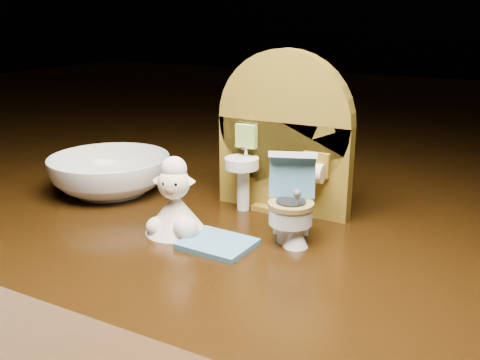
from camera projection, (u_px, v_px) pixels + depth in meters
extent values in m
cube|color=#392008|center=(251.00, 285.00, 0.47)|extent=(2.50, 2.50, 0.10)
cube|color=olive|center=(283.00, 166.00, 0.50)|extent=(0.13, 0.02, 0.09)
cylinder|color=olive|center=(284.00, 121.00, 0.49)|extent=(0.13, 0.02, 0.13)
cube|color=olive|center=(282.00, 207.00, 0.51)|extent=(0.05, 0.04, 0.01)
cylinder|color=white|center=(243.00, 188.00, 0.51)|extent=(0.01, 0.01, 0.04)
cylinder|color=white|center=(242.00, 163.00, 0.50)|extent=(0.03, 0.03, 0.01)
cylinder|color=silver|center=(246.00, 151.00, 0.50)|extent=(0.00, 0.00, 0.01)
cube|color=#92B452|center=(246.00, 136.00, 0.50)|extent=(0.02, 0.01, 0.02)
cube|color=olive|center=(316.00, 165.00, 0.47)|extent=(0.02, 0.01, 0.02)
cylinder|color=beige|center=(313.00, 173.00, 0.47)|extent=(0.02, 0.02, 0.02)
cylinder|color=white|center=(290.00, 232.00, 0.44)|extent=(0.02, 0.02, 0.02)
cylinder|color=white|center=(291.00, 215.00, 0.43)|extent=(0.04, 0.04, 0.01)
cylinder|color=olive|center=(291.00, 204.00, 0.43)|extent=(0.04, 0.04, 0.00)
cube|color=white|center=(292.00, 207.00, 0.45)|extent=(0.03, 0.02, 0.04)
cube|color=teal|center=(292.00, 175.00, 0.44)|extent=(0.04, 0.03, 0.04)
cube|color=white|center=(293.00, 155.00, 0.43)|extent=(0.04, 0.02, 0.01)
cylinder|color=#84B03A|center=(303.00, 176.00, 0.45)|extent=(0.01, 0.01, 0.01)
cube|color=teal|center=(218.00, 244.00, 0.43)|extent=(0.06, 0.05, 0.00)
cone|color=white|center=(296.00, 234.00, 0.43)|extent=(0.02, 0.02, 0.02)
cylinder|color=#59595B|center=(297.00, 210.00, 0.42)|extent=(0.00, 0.00, 0.03)
sphere|color=#59595B|center=(297.00, 193.00, 0.42)|extent=(0.01, 0.01, 0.01)
cone|color=beige|center=(175.00, 212.00, 0.46)|extent=(0.05, 0.05, 0.04)
sphere|color=beige|center=(186.00, 229.00, 0.44)|extent=(0.02, 0.02, 0.02)
sphere|color=beige|center=(156.00, 227.00, 0.45)|extent=(0.02, 0.02, 0.02)
sphere|color=#F3E1C3|center=(174.00, 183.00, 0.45)|extent=(0.03, 0.03, 0.03)
sphere|color=#AB7346|center=(171.00, 190.00, 0.44)|extent=(0.01, 0.01, 0.01)
sphere|color=beige|center=(174.00, 169.00, 0.45)|extent=(0.02, 0.02, 0.02)
cone|color=#F3E1C3|center=(160.00, 178.00, 0.45)|extent=(0.01, 0.01, 0.01)
cone|color=#F3E1C3|center=(188.00, 179.00, 0.45)|extent=(0.01, 0.01, 0.01)
sphere|color=black|center=(164.00, 184.00, 0.44)|extent=(0.00, 0.00, 0.00)
sphere|color=black|center=(176.00, 184.00, 0.44)|extent=(0.00, 0.00, 0.00)
imported|color=white|center=(110.00, 174.00, 0.56)|extent=(0.16, 0.16, 0.04)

